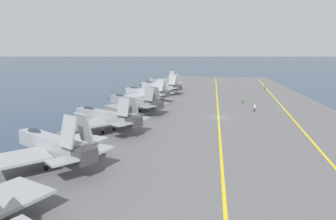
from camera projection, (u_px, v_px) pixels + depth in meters
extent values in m
plane|color=#2D425B|center=(218.00, 119.00, 62.42)|extent=(2000.00, 2000.00, 0.00)
cube|color=slate|center=(218.00, 118.00, 62.39)|extent=(212.12, 54.05, 0.40)
cube|color=yellow|center=(293.00, 119.00, 60.17)|extent=(190.50, 13.27, 0.01)
cube|color=yellow|center=(218.00, 117.00, 62.35)|extent=(190.91, 0.36, 0.01)
cube|color=#93999E|center=(5.00, 198.00, 23.43)|extent=(7.26, 6.89, 0.28)
cube|color=#93999E|center=(50.00, 143.00, 35.35)|extent=(7.31, 10.80, 1.83)
cone|color=#5B5E60|center=(23.00, 134.00, 39.42)|extent=(2.59, 2.74, 1.74)
cube|color=#38383A|center=(85.00, 156.00, 31.18)|extent=(2.75, 2.66, 1.56)
ellipsoid|color=#232D38|center=(34.00, 132.00, 37.31)|extent=(2.27, 2.91, 1.01)
cube|color=#93999E|center=(19.00, 158.00, 32.31)|extent=(7.58, 7.56, 0.28)
cube|color=#93999E|center=(79.00, 142.00, 38.14)|extent=(6.91, 6.34, 0.28)
cube|color=#93999E|center=(68.00, 132.00, 30.71)|extent=(1.95, 2.37, 3.31)
cube|color=#93999E|center=(84.00, 128.00, 32.19)|extent=(1.95, 2.37, 3.31)
cube|color=#93999E|center=(62.00, 161.00, 29.69)|extent=(3.53, 3.46, 0.20)
cube|color=#93999E|center=(100.00, 149.00, 33.25)|extent=(3.37, 2.99, 0.20)
cylinder|color=#B2B2B7|center=(33.00, 151.00, 38.29)|extent=(0.16, 0.16, 1.76)
cylinder|color=black|center=(33.00, 155.00, 38.40)|extent=(0.49, 0.63, 0.60)
cylinder|color=#B2B2B7|center=(46.00, 163.00, 33.99)|extent=(0.16, 0.16, 1.76)
cylinder|color=black|center=(46.00, 168.00, 34.10)|extent=(0.49, 0.63, 0.60)
cylinder|color=#B2B2B7|center=(66.00, 157.00, 35.96)|extent=(0.16, 0.16, 1.76)
cylinder|color=black|center=(66.00, 162.00, 36.07)|extent=(0.49, 0.63, 0.60)
cube|color=gray|center=(103.00, 116.00, 50.50)|extent=(6.83, 11.26, 1.82)
cone|color=#5B5E60|center=(77.00, 112.00, 54.33)|extent=(2.53, 2.75, 1.73)
cube|color=#38383A|center=(134.00, 121.00, 46.59)|extent=(2.71, 2.63, 1.54)
ellipsoid|color=#232D38|center=(89.00, 109.00, 52.34)|extent=(2.16, 2.99, 1.00)
cube|color=gray|center=(88.00, 124.00, 47.56)|extent=(7.25, 7.23, 0.28)
cube|color=gray|center=(119.00, 116.00, 53.22)|extent=(6.19, 6.06, 0.28)
cube|color=gray|center=(123.00, 107.00, 46.10)|extent=(1.76, 2.36, 2.75)
cube|color=gray|center=(132.00, 105.00, 47.63)|extent=(1.76, 2.36, 2.75)
cube|color=gray|center=(121.00, 124.00, 45.00)|extent=(3.56, 3.44, 0.20)
cube|color=gray|center=(141.00, 118.00, 48.71)|extent=(3.31, 2.91, 0.20)
cylinder|color=#B2B2B7|center=(86.00, 123.00, 53.29)|extent=(0.16, 0.16, 1.77)
cylinder|color=black|center=(87.00, 126.00, 53.40)|extent=(0.46, 0.64, 0.60)
cylinder|color=#B2B2B7|center=(103.00, 129.00, 49.16)|extent=(0.16, 0.16, 1.77)
cylinder|color=black|center=(103.00, 132.00, 49.27)|extent=(0.46, 0.64, 0.60)
cylinder|color=#B2B2B7|center=(114.00, 126.00, 51.20)|extent=(0.16, 0.16, 1.77)
cylinder|color=black|center=(114.00, 129.00, 51.31)|extent=(0.46, 0.64, 0.60)
cube|color=gray|center=(132.00, 101.00, 66.99)|extent=(8.24, 11.90, 1.78)
cone|color=#5B5E60|center=(110.00, 98.00, 71.72)|extent=(2.71, 2.96, 1.69)
cube|color=#38383A|center=(157.00, 105.00, 62.15)|extent=(2.83, 2.85, 1.51)
ellipsoid|color=#232D38|center=(120.00, 96.00, 69.30)|extent=(2.47, 3.18, 0.98)
cube|color=gray|center=(121.00, 106.00, 64.17)|extent=(7.67, 7.67, 0.28)
cube|color=gray|center=(144.00, 102.00, 69.47)|extent=(6.71, 6.90, 0.28)
cube|color=gray|center=(149.00, 94.00, 61.89)|extent=(2.02, 2.54, 2.80)
cube|color=gray|center=(155.00, 93.00, 63.29)|extent=(2.02, 2.54, 2.80)
cube|color=gray|center=(147.00, 106.00, 60.76)|extent=(3.71, 3.68, 0.20)
cube|color=gray|center=(162.00, 103.00, 64.20)|extent=(3.50, 3.29, 0.20)
cylinder|color=#B2B2B7|center=(118.00, 106.00, 70.33)|extent=(0.16, 0.16, 1.59)
cylinder|color=black|center=(118.00, 108.00, 70.43)|extent=(0.50, 0.63, 0.60)
cylinder|color=#B2B2B7|center=(132.00, 110.00, 65.55)|extent=(0.16, 0.16, 1.59)
cylinder|color=black|center=(132.00, 112.00, 65.64)|extent=(0.50, 0.63, 0.60)
cylinder|color=#B2B2B7|center=(140.00, 109.00, 67.42)|extent=(0.16, 0.16, 1.59)
cylinder|color=black|center=(140.00, 111.00, 67.51)|extent=(0.50, 0.63, 0.60)
cube|color=#9EA3A8|center=(144.00, 92.00, 81.49)|extent=(6.78, 11.58, 1.59)
cone|color=#5B5E60|center=(125.00, 90.00, 85.44)|extent=(2.37, 2.72, 1.51)
cube|color=#38383A|center=(166.00, 94.00, 77.45)|extent=(2.51, 2.57, 1.35)
ellipsoid|color=#232D38|center=(134.00, 88.00, 83.41)|extent=(2.09, 3.03, 0.87)
cube|color=#9EA3A8|center=(136.00, 95.00, 78.42)|extent=(7.73, 7.68, 0.28)
cube|color=#9EA3A8|center=(153.00, 92.00, 84.29)|extent=(6.68, 6.33, 0.28)
cube|color=#9EA3A8|center=(160.00, 86.00, 77.10)|extent=(1.79, 2.44, 2.72)
cube|color=#9EA3A8|center=(163.00, 85.00, 78.44)|extent=(1.79, 2.44, 2.72)
cube|color=#9EA3A8|center=(159.00, 95.00, 75.96)|extent=(3.61, 3.51, 0.20)
cube|color=#9EA3A8|center=(169.00, 93.00, 79.49)|extent=(3.33, 2.99, 0.20)
cylinder|color=#B2B2B7|center=(132.00, 97.00, 84.34)|extent=(0.16, 0.16, 1.87)
cylinder|color=black|center=(132.00, 99.00, 84.46)|extent=(0.46, 0.64, 0.60)
cylinder|color=#B2B2B7|center=(145.00, 99.00, 80.23)|extent=(0.16, 0.16, 1.87)
cylinder|color=black|center=(145.00, 101.00, 80.35)|extent=(0.46, 0.64, 0.60)
cylinder|color=#B2B2B7|center=(150.00, 98.00, 82.02)|extent=(0.16, 0.16, 1.87)
cylinder|color=black|center=(150.00, 100.00, 82.14)|extent=(0.46, 0.64, 0.60)
cube|color=#9EA3A8|center=(158.00, 86.00, 98.01)|extent=(7.32, 12.28, 1.83)
cone|color=#5B5E60|center=(141.00, 85.00, 102.19)|extent=(2.63, 2.94, 1.73)
cube|color=#38383A|center=(178.00, 88.00, 93.73)|extent=(2.80, 2.79, 1.55)
ellipsoid|color=#232D38|center=(149.00, 83.00, 100.04)|extent=(2.28, 3.23, 1.00)
cube|color=#9EA3A8|center=(153.00, 89.00, 95.16)|extent=(7.35, 7.42, 0.28)
cube|color=#9EA3A8|center=(165.00, 87.00, 100.61)|extent=(6.01, 6.46, 0.28)
cube|color=#9EA3A8|center=(172.00, 80.00, 93.26)|extent=(1.95, 2.60, 3.17)
cube|color=#9EA3A8|center=(176.00, 79.00, 94.81)|extent=(1.95, 2.60, 3.17)
cube|color=#9EA3A8|center=(172.00, 88.00, 92.16)|extent=(3.69, 3.61, 0.20)
cube|color=#9EA3A8|center=(180.00, 87.00, 95.89)|extent=(3.37, 3.11, 0.20)
cylinder|color=#B2B2B7|center=(147.00, 90.00, 101.00)|extent=(0.16, 0.16, 1.49)
cylinder|color=black|center=(147.00, 91.00, 101.08)|extent=(0.46, 0.64, 0.60)
cylinder|color=#B2B2B7|center=(159.00, 92.00, 96.57)|extent=(0.16, 0.16, 1.49)
cylinder|color=black|center=(159.00, 93.00, 96.65)|extent=(0.46, 0.64, 0.60)
cylinder|color=#B2B2B7|center=(164.00, 91.00, 98.63)|extent=(0.16, 0.16, 1.49)
cylinder|color=black|center=(164.00, 92.00, 98.71)|extent=(0.46, 0.64, 0.60)
cube|color=#93999E|center=(162.00, 81.00, 113.07)|extent=(9.04, 10.90, 1.61)
cone|color=#5B5E60|center=(149.00, 80.00, 118.30)|extent=(2.67, 2.82, 1.53)
cube|color=#38383A|center=(176.00, 83.00, 107.72)|extent=(2.72, 2.75, 1.37)
ellipsoid|color=#232D38|center=(155.00, 78.00, 115.66)|extent=(2.59, 2.96, 0.88)
cube|color=#93999E|center=(155.00, 83.00, 110.38)|extent=(7.84, 7.90, 0.28)
cube|color=#93999E|center=(170.00, 82.00, 115.35)|extent=(7.49, 7.33, 0.28)
cube|color=#93999E|center=(171.00, 76.00, 107.66)|extent=(2.25, 2.49, 3.25)
cube|color=#93999E|center=(175.00, 75.00, 108.80)|extent=(2.25, 2.49, 3.25)
cube|color=#93999E|center=(170.00, 83.00, 106.60)|extent=(3.64, 3.68, 0.20)
cube|color=#93999E|center=(179.00, 82.00, 109.57)|extent=(3.59, 3.42, 0.20)
cylinder|color=#B2B2B7|center=(154.00, 85.00, 116.74)|extent=(0.16, 0.16, 1.78)
cylinder|color=black|center=(154.00, 86.00, 116.85)|extent=(0.54, 0.61, 0.60)
cylinder|color=#B2B2B7|center=(162.00, 86.00, 111.72)|extent=(0.16, 0.16, 1.78)
cylinder|color=black|center=(162.00, 88.00, 111.83)|extent=(0.54, 0.61, 0.60)
cylinder|color=#B2B2B7|center=(166.00, 86.00, 113.24)|extent=(0.16, 0.16, 1.78)
cylinder|color=black|center=(166.00, 87.00, 113.35)|extent=(0.54, 0.61, 0.60)
cylinder|color=#383328|center=(243.00, 102.00, 79.24)|extent=(0.24, 0.24, 0.83)
cube|color=green|center=(243.00, 99.00, 79.10)|extent=(0.42, 0.33, 0.59)
sphere|color=tan|center=(243.00, 97.00, 79.02)|extent=(0.22, 0.22, 0.22)
sphere|color=green|center=(243.00, 97.00, 79.01)|extent=(0.24, 0.24, 0.24)
cylinder|color=#232328|center=(265.00, 89.00, 107.70)|extent=(0.24, 0.24, 0.88)
cube|color=brown|center=(265.00, 87.00, 107.57)|extent=(0.46, 0.43, 0.53)
sphere|color=beige|center=(265.00, 86.00, 107.49)|extent=(0.22, 0.22, 0.22)
sphere|color=brown|center=(265.00, 85.00, 107.48)|extent=(0.24, 0.24, 0.24)
cylinder|color=#232328|center=(255.00, 110.00, 67.60)|extent=(0.24, 0.24, 0.94)
cube|color=white|center=(255.00, 107.00, 67.47)|extent=(0.44, 0.46, 0.53)
sphere|color=tan|center=(255.00, 105.00, 67.39)|extent=(0.22, 0.22, 0.22)
sphere|color=white|center=(255.00, 105.00, 67.38)|extent=(0.24, 0.24, 0.24)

